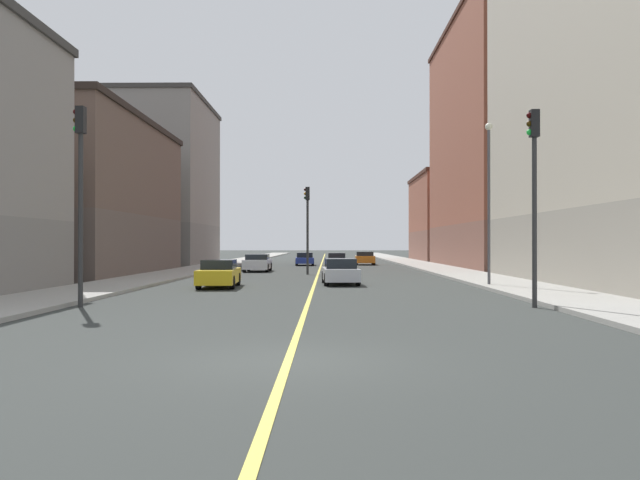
# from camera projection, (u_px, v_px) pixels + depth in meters

# --- Properties ---
(ground_plane) EXTENTS (400.00, 400.00, 0.00)m
(ground_plane) POSITION_uv_depth(u_px,v_px,m) (288.00, 361.00, 11.73)
(ground_plane) COLOR #313532
(ground_plane) RESTS_ON ground
(sidewalk_left) EXTENTS (3.78, 168.00, 0.15)m
(sidewalk_left) POSITION_uv_depth(u_px,v_px,m) (426.00, 266.00, 60.59)
(sidewalk_left) COLOR #9E9B93
(sidewalk_left) RESTS_ON ground
(sidewalk_right) EXTENTS (3.78, 168.00, 0.15)m
(sidewalk_right) POSITION_uv_depth(u_px,v_px,m) (216.00, 266.00, 60.85)
(sidewalk_right) COLOR #9E9B93
(sidewalk_right) RESTS_ON ground
(lane_center_stripe) EXTENTS (0.16, 154.00, 0.01)m
(lane_center_stripe) POSITION_uv_depth(u_px,v_px,m) (321.00, 266.00, 60.72)
(lane_center_stripe) COLOR #E5D14C
(lane_center_stripe) RESTS_ON ground
(building_left_near) EXTENTS (9.45, 24.09, 21.24)m
(building_left_near) POSITION_uv_depth(u_px,v_px,m) (636.00, 76.00, 32.89)
(building_left_near) COLOR #9D9688
(building_left_near) RESTS_ON ground
(building_left_mid) EXTENTS (9.45, 24.91, 22.14)m
(building_left_mid) POSITION_uv_depth(u_px,v_px,m) (502.00, 144.00, 58.14)
(building_left_mid) COLOR brown
(building_left_mid) RESTS_ON ground
(building_left_far) EXTENTS (9.45, 17.10, 10.65)m
(building_left_far) POSITION_uv_depth(u_px,v_px,m) (454.00, 218.00, 80.47)
(building_left_far) COLOR brown
(building_left_far) RESTS_ON ground
(building_right_midblock) EXTENTS (9.45, 20.37, 10.76)m
(building_right_midblock) POSITION_uv_depth(u_px,v_px,m) (81.00, 196.00, 44.74)
(building_right_midblock) COLOR brown
(building_right_midblock) RESTS_ON ground
(building_right_distant) EXTENTS (9.45, 16.27, 16.63)m
(building_right_distant) POSITION_uv_depth(u_px,v_px,m) (162.00, 183.00, 66.56)
(building_right_distant) COLOR slate
(building_right_distant) RESTS_ON ground
(traffic_light_left_near) EXTENTS (0.40, 0.32, 6.54)m
(traffic_light_left_near) POSITION_uv_depth(u_px,v_px,m) (534.00, 181.00, 21.46)
(traffic_light_left_near) COLOR #2D2D2D
(traffic_light_left_near) RESTS_ON ground
(traffic_light_right_near) EXTENTS (0.40, 0.32, 6.69)m
(traffic_light_right_near) POSITION_uv_depth(u_px,v_px,m) (80.00, 179.00, 21.65)
(traffic_light_right_near) COLOR #2D2D2D
(traffic_light_right_near) RESTS_ON ground
(traffic_light_median_far) EXTENTS (0.40, 0.32, 6.02)m
(traffic_light_median_far) POSITION_uv_depth(u_px,v_px,m) (307.00, 218.00, 44.64)
(traffic_light_median_far) COLOR #2D2D2D
(traffic_light_median_far) RESTS_ON ground
(street_lamp_left_near) EXTENTS (0.36, 0.36, 7.84)m
(street_lamp_left_near) POSITION_uv_depth(u_px,v_px,m) (489.00, 188.00, 31.59)
(street_lamp_left_near) COLOR #4C4C51
(street_lamp_left_near) RESTS_ON ground
(car_orange) EXTENTS (1.98, 4.02, 1.32)m
(car_orange) POSITION_uv_depth(u_px,v_px,m) (365.00, 258.00, 65.33)
(car_orange) COLOR orange
(car_orange) RESTS_ON ground
(car_white) EXTENTS (1.95, 4.56, 1.32)m
(car_white) POSITION_uv_depth(u_px,v_px,m) (258.00, 263.00, 49.54)
(car_white) COLOR white
(car_white) RESTS_ON ground
(car_maroon) EXTENTS (1.82, 3.95, 1.28)m
(car_maroon) POSITION_uv_depth(u_px,v_px,m) (337.00, 260.00, 59.12)
(car_maroon) COLOR maroon
(car_maroon) RESTS_ON ground
(car_blue) EXTENTS (1.92, 4.63, 1.25)m
(car_blue) POSITION_uv_depth(u_px,v_px,m) (305.00, 259.00, 63.75)
(car_blue) COLOR #23389E
(car_blue) RESTS_ON ground
(car_yellow) EXTENTS (1.92, 4.59, 1.34)m
(car_yellow) POSITION_uv_depth(u_px,v_px,m) (219.00, 274.00, 31.44)
(car_yellow) COLOR gold
(car_yellow) RESTS_ON ground
(car_silver) EXTENTS (1.97, 4.35, 1.35)m
(car_silver) POSITION_uv_depth(u_px,v_px,m) (340.00, 272.00, 33.76)
(car_silver) COLOR silver
(car_silver) RESTS_ON ground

